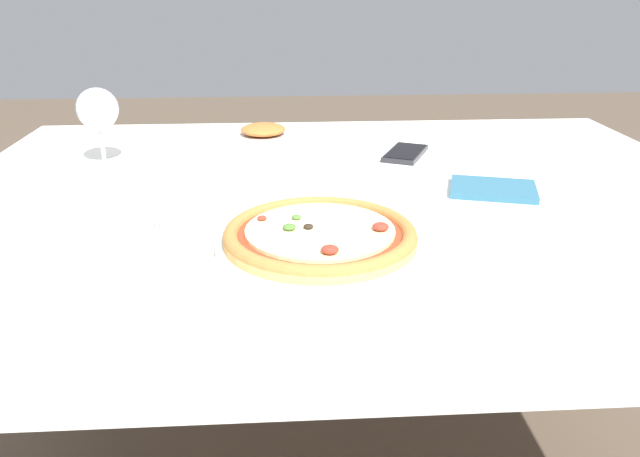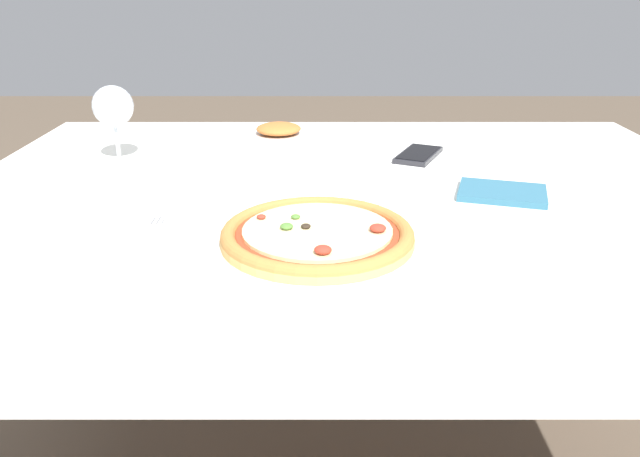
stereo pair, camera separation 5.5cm
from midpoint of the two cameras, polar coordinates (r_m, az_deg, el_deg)
dining_table at (r=1.13m, az=4.30°, el=-0.37°), size 1.45×1.18×0.73m
pizza_plate at (r=0.89m, az=1.77°, el=-0.79°), size 0.30×0.30×0.04m
fork at (r=0.96m, az=-13.42°, el=-0.54°), size 0.03×0.17×0.00m
wine_glass_far_left at (r=1.33m, az=-16.99°, el=10.46°), size 0.08×0.08×0.16m
cell_phone at (r=1.37m, az=10.39°, el=6.64°), size 0.12×0.16×0.01m
side_plate at (r=1.51m, az=-2.48°, el=8.74°), size 0.18×0.18×0.04m
napkin_folded at (r=1.16m, az=17.92°, el=3.06°), size 0.17×0.15×0.01m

